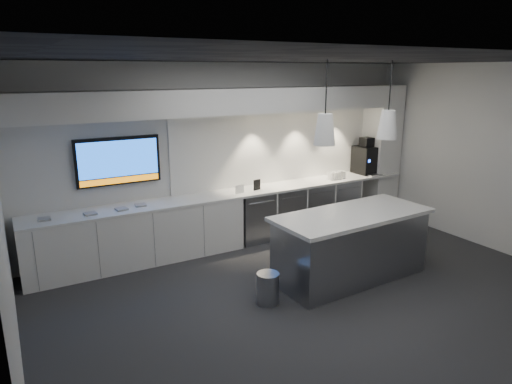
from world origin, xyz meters
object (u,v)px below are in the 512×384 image
bin (268,288)px  coffee_machine (366,159)px  wall_tv (118,161)px  island (351,245)px

bin → coffee_machine: 4.21m
wall_tv → island: size_ratio=0.54×
wall_tv → island: (2.61, -2.28, -1.07)m
island → coffee_machine: size_ratio=3.26×
wall_tv → coffee_machine: bearing=-3.0°
wall_tv → coffee_machine: (4.72, -0.25, -0.37)m
island → wall_tv: bearing=136.3°
bin → coffee_machine: coffee_machine is taller
wall_tv → bin: 2.97m
island → bin: island is taller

